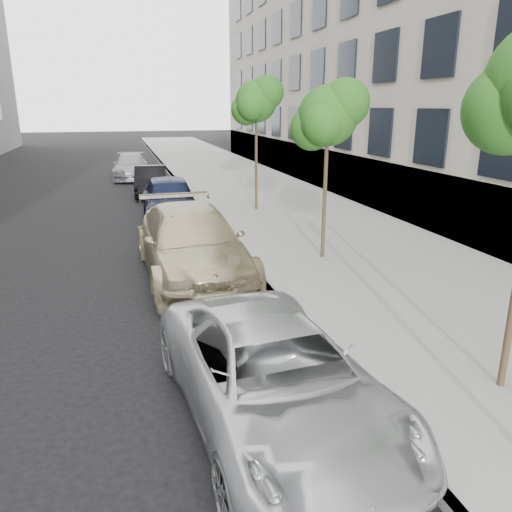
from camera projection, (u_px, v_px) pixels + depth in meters
name	position (u px, v px, depth m)	size (l,w,h in m)	color
sidewalk	(230.00, 177.00, 28.13)	(6.40, 72.00, 0.14)	gray
curb	(175.00, 179.00, 27.33)	(0.15, 72.00, 0.14)	#9E9B93
tree_mid	(329.00, 116.00, 12.04)	(1.78, 1.58, 4.44)	#38281C
tree_far	(257.00, 101.00, 17.93)	(1.81, 1.61, 4.84)	#38281C
minivan	(274.00, 376.00, 6.29)	(2.22, 4.81, 1.34)	silver
suv	(192.00, 243.00, 11.76)	(2.29, 5.62, 1.63)	tan
sedan_blue	(170.00, 199.00, 17.59)	(1.85, 4.59, 1.56)	black
sedan_black	(151.00, 181.00, 22.62)	(1.37, 3.94, 1.30)	black
sedan_rear	(131.00, 166.00, 27.75)	(1.87, 4.60, 1.33)	gray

